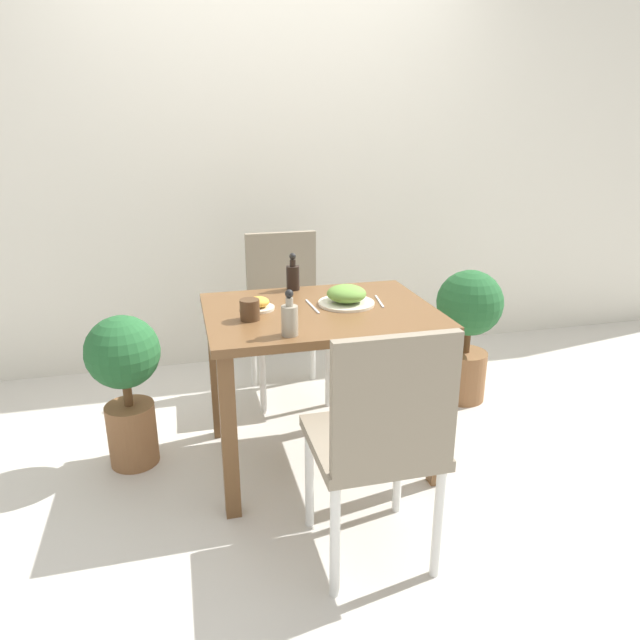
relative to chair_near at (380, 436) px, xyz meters
The scene contains 14 objects.
ground_plane 0.88m from the chair_near, 91.88° to the left, with size 16.00×16.00×0.00m, color beige.
wall_back 2.17m from the chair_near, 90.66° to the left, with size 8.00×0.05×2.60m.
dining_table 0.72m from the chair_near, 91.88° to the left, with size 0.98×0.73×0.73m.
chair_near is the anchor object (origin of this frame).
chair_far 1.46m from the chair_near, 91.30° to the left, with size 0.42×0.42×0.91m.
food_plate 0.80m from the chair_near, 82.01° to the left, with size 0.25×0.25×0.09m.
side_plate 0.86m from the chair_near, 110.02° to the left, with size 0.14×0.14×0.05m.
drink_cup 0.77m from the chair_near, 117.15° to the left, with size 0.08×0.08×0.09m.
sauce_bottle 1.08m from the chair_near, 94.12° to the left, with size 0.06×0.06×0.18m.
condiment_bottle 0.56m from the chair_near, 115.97° to the left, with size 0.06×0.06×0.18m.
fork_utensil 0.78m from the chair_near, 93.70° to the left, with size 0.02×0.20×0.00m.
spoon_utensil 0.82m from the chair_near, 70.94° to the left, with size 0.04×0.17×0.00m.
potted_plant_left 1.24m from the chair_near, 134.27° to the left, with size 0.32×0.32×0.71m.
potted_plant_right 1.43m from the chair_near, 50.54° to the left, with size 0.36×0.36×0.75m.
Camera 1 is at (-0.57, -2.25, 1.49)m, focal length 32.00 mm.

